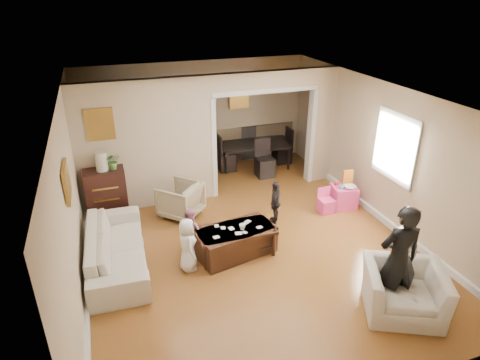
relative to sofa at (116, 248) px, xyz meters
name	(u,v)px	position (x,y,z in m)	size (l,w,h in m)	color
floor	(244,236)	(2.22, 0.12, -0.33)	(7.00, 7.00, 0.00)	#976427
partition_left	(147,146)	(0.84, 1.92, 0.97)	(2.75, 0.18, 2.60)	#C3AE8E
partition_right	(321,126)	(4.69, 1.92, 0.97)	(0.55, 0.18, 2.60)	#C3AE8E
partition_header	(265,80)	(3.32, 1.92, 2.10)	(2.22, 0.18, 0.35)	#C3AE8E
window_pane	(396,147)	(4.95, -0.28, 1.22)	(0.03, 0.95, 1.10)	white
framed_art_partition	(100,124)	(0.02, 1.82, 1.52)	(0.45, 0.03, 0.55)	brown
framed_art_sofa_wall	(67,182)	(-0.49, -0.48, 1.47)	(0.03, 0.55, 0.40)	brown
framed_art_alcove	(239,96)	(3.32, 3.56, 1.37)	(0.45, 0.03, 0.55)	brown
sofa	(116,248)	(0.00, 0.00, 0.00)	(2.24, 0.88, 0.65)	beige
armchair_back	(180,200)	(1.31, 1.27, 0.01)	(0.72, 0.74, 0.68)	#C9B88B
armchair_front	(403,291)	(3.67, -2.39, 0.01)	(1.05, 0.91, 0.68)	beige
dresser	(107,195)	(-0.05, 1.59, 0.19)	(0.75, 0.42, 1.04)	black
table_lamp	(101,161)	(-0.05, 1.59, 0.89)	(0.22, 0.22, 0.36)	beige
potted_plant	(113,161)	(0.15, 1.59, 0.87)	(0.28, 0.25, 0.32)	#4C7735
coffee_table	(236,241)	(1.92, -0.33, -0.09)	(1.29, 0.65, 0.48)	#371D11
coffee_cup	(242,227)	(2.02, -0.38, 0.20)	(0.10, 0.10, 0.10)	white
play_table	(343,196)	(4.54, 0.53, -0.10)	(0.47, 0.47, 0.45)	#E03B81
cereal_box	(348,177)	(4.66, 0.63, 0.28)	(0.20, 0.07, 0.30)	yellow
cyan_cup	(342,186)	(4.44, 0.48, 0.17)	(0.08, 0.08, 0.08)	#26C0BA
toy_block	(336,184)	(4.42, 0.65, 0.15)	(0.08, 0.06, 0.05)	red
play_bowl	(350,187)	(4.59, 0.41, 0.15)	(0.23, 0.23, 0.06)	white
dining_table	(255,155)	(3.59, 3.11, -0.03)	(1.72, 0.96, 0.60)	black
adult_person	(399,259)	(3.58, -2.28, 0.49)	(0.59, 0.39, 1.63)	black
child_kneel_a	(188,245)	(1.07, -0.48, 0.13)	(0.44, 0.29, 0.91)	white
child_kneel_b	(191,230)	(1.22, -0.03, 0.09)	(0.41, 0.32, 0.84)	#CE8194
child_toddler	(275,202)	(2.97, 0.42, 0.10)	(0.50, 0.21, 0.85)	black
craft_papers	(236,229)	(1.92, -0.33, 0.16)	(0.88, 0.44, 0.00)	white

